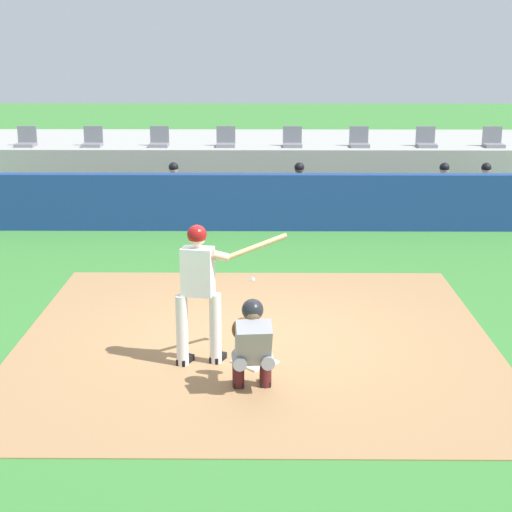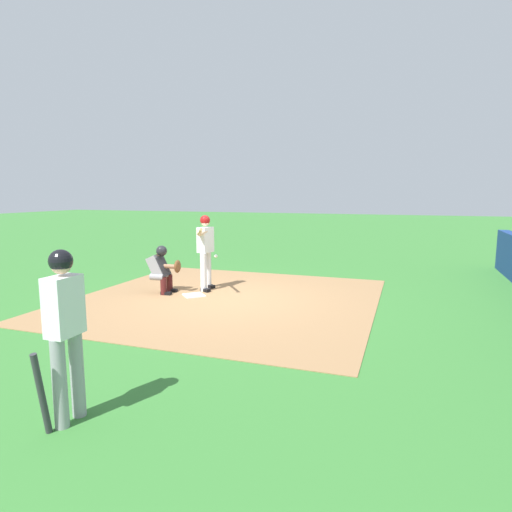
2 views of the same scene
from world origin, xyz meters
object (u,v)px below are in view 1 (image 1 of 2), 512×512
Objects in this scene: dugout_player_1 at (299,191)px; stadium_seat_4 at (292,141)px; catcher_crouched at (252,342)px; batter_at_plate at (200,286)px; dugout_player_2 at (444,192)px; dugout_player_0 at (174,191)px; stadium_seat_2 at (159,141)px; home_plate at (255,362)px; stadium_seat_1 at (93,141)px; dugout_player_3 at (486,192)px; stadium_seat_3 at (226,141)px; stadium_seat_6 at (426,141)px; stadium_seat_5 at (359,141)px; stadium_seat_7 at (493,141)px; stadium_seat_0 at (26,141)px.

stadium_seat_4 reaches higher than dugout_player_1.
dugout_player_1 is at bearing 84.08° from catcher_crouched.
dugout_player_2 is at bearing 59.62° from batter_at_plate.
batter_at_plate reaches higher than dugout_player_0.
catcher_crouched is 11.29m from stadium_seat_2.
home_plate is 11.06m from stadium_seat_1.
batter_at_plate is at bearing -81.50° from dugout_player_0.
stadium_seat_1 and stadium_seat_2 have the same top height.
dugout_player_1 and dugout_player_3 have the same top height.
catcher_crouched is at bearing -69.83° from stadium_seat_1.
stadium_seat_3 is 1.00× the size of stadium_seat_6.
stadium_seat_5 is at bearing 25.18° from dugout_player_0.
stadium_seat_7 reaches higher than dugout_player_3.
batter_at_plate is (-0.67, -0.02, 1.01)m from home_plate.
batter_at_plate is 10.36m from stadium_seat_2.
home_plate is 0.92× the size of stadium_seat_3.
dugout_player_0 is 6.01m from dugout_player_2.
dugout_player_2 is at bearing 0.00° from dugout_player_1.
stadium_seat_5 is 3.25m from stadium_seat_7.
catcher_crouched is 9.00m from dugout_player_1.
home_plate is 10.32m from stadium_seat_4.
stadium_seat_0 is at bearing 180.00° from stadium_seat_7.
home_plate is 0.24× the size of batter_at_plate.
dugout_player_3 is 2.71× the size of stadium_seat_5.
stadium_seat_0 reaches higher than batter_at_plate.
stadium_seat_5 is 1.63m from stadium_seat_6.
catcher_crouched is 1.34× the size of dugout_player_1.
stadium_seat_7 is at bearing 23.03° from dugout_player_1.
catcher_crouched is (-0.03, -0.81, 0.59)m from home_plate.
home_plate is at bearing 1.74° from batter_at_plate.
stadium_seat_4 is (-4.23, 2.03, 0.86)m from dugout_player_3.
stadium_seat_2 is at bearing 0.00° from stadium_seat_1.
stadium_seat_7 is (4.79, 2.03, 0.86)m from dugout_player_1.
catcher_crouched is 3.62× the size of stadium_seat_5.
stadium_seat_0 is at bearing 117.26° from catcher_crouched.
stadium_seat_7 is (5.71, 10.99, 0.93)m from catcher_crouched.
dugout_player_3 is at bearing -10.74° from stadium_seat_0.
home_plate is at bearing -76.53° from stadium_seat_2.
stadium_seat_0 is (-5.02, 10.20, 0.50)m from batter_at_plate.
catcher_crouched is 11.30m from stadium_seat_5.
stadium_seat_2 is (-3.34, 2.03, 0.86)m from dugout_player_1.
dugout_player_0 reaches higher than home_plate.
stadium_seat_5 is 1.00× the size of stadium_seat_6.
dugout_player_1 is 2.21m from stadium_seat_4.
stadium_seat_6 and stadium_seat_7 have the same top height.
dugout_player_0 reaches higher than catcher_crouched.
dugout_player_2 is 2.71× the size of stadium_seat_2.
stadium_seat_7 is (6.50, 0.00, 0.00)m from stadium_seat_3.
stadium_seat_4 is (0.81, 10.18, 1.51)m from home_plate.
stadium_seat_6 is (6.50, 0.00, 0.00)m from stadium_seat_2.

